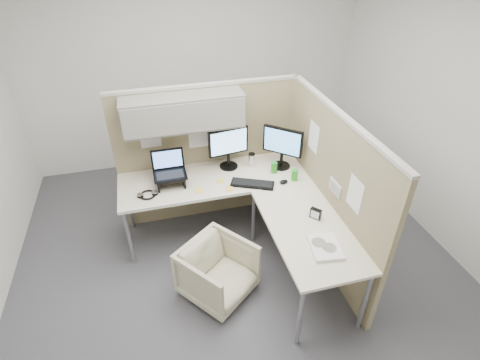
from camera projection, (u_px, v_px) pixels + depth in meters
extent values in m
plane|color=#434248|center=(237.00, 260.00, 3.97)|extent=(4.50, 4.50, 0.00)
cube|color=#928460|center=(208.00, 155.00, 4.22)|extent=(2.00, 0.05, 1.60)
cube|color=#A8A399|center=(204.00, 85.00, 3.76)|extent=(2.00, 0.06, 0.03)
cube|color=slate|center=(183.00, 111.00, 3.69)|extent=(1.20, 0.34, 0.34)
cube|color=gray|center=(186.00, 119.00, 3.55)|extent=(1.18, 0.01, 0.30)
plane|color=white|center=(150.00, 135.00, 3.87)|extent=(0.26, 0.00, 0.26)
plane|color=white|center=(198.00, 135.00, 4.02)|extent=(0.26, 0.00, 0.26)
cube|color=#928460|center=(329.00, 192.00, 3.63)|extent=(0.05, 2.00, 1.60)
cube|color=#A8A399|center=(342.00, 114.00, 3.17)|extent=(0.06, 2.00, 0.03)
cube|color=#A8A399|center=(291.00, 144.00, 4.43)|extent=(0.06, 0.06, 1.60)
cube|color=silver|center=(336.00, 188.00, 3.42)|extent=(0.02, 0.20, 0.12)
cube|color=gray|center=(334.00, 188.00, 3.41)|extent=(0.00, 0.16, 0.09)
plane|color=white|center=(314.00, 137.00, 3.72)|extent=(0.00, 0.26, 0.26)
plane|color=white|center=(355.00, 194.00, 3.10)|extent=(0.00, 0.26, 0.26)
cube|color=beige|center=(215.00, 178.00, 3.97)|extent=(2.00, 0.68, 0.03)
cube|color=beige|center=(308.00, 228.00, 3.32)|extent=(0.68, 1.30, 0.03)
cube|color=white|center=(222.00, 197.00, 3.71)|extent=(2.00, 0.02, 0.03)
cylinder|color=gray|center=(129.00, 238.00, 3.75)|extent=(0.04, 0.04, 0.70)
cylinder|color=gray|center=(128.00, 203.00, 4.21)|extent=(0.04, 0.04, 0.70)
cylinder|color=gray|center=(300.00, 317.00, 2.99)|extent=(0.04, 0.04, 0.70)
cylinder|color=gray|center=(365.00, 302.00, 3.11)|extent=(0.04, 0.04, 0.70)
cylinder|color=gray|center=(253.00, 216.00, 4.03)|extent=(0.04, 0.04, 0.70)
imported|color=beige|center=(218.00, 269.00, 3.47)|extent=(0.80, 0.80, 0.61)
cylinder|color=black|center=(229.00, 166.00, 4.14)|extent=(0.20, 0.20, 0.02)
cylinder|color=black|center=(229.00, 160.00, 4.09)|extent=(0.04, 0.04, 0.15)
cube|color=black|center=(228.00, 142.00, 3.96)|extent=(0.44, 0.09, 0.30)
cube|color=#88BAEC|center=(229.00, 142.00, 3.95)|extent=(0.40, 0.06, 0.26)
cylinder|color=black|center=(281.00, 166.00, 4.14)|extent=(0.20, 0.20, 0.02)
cylinder|color=black|center=(281.00, 159.00, 4.10)|extent=(0.04, 0.04, 0.15)
cube|color=black|center=(283.00, 141.00, 3.97)|extent=(0.35, 0.32, 0.30)
cube|color=#58A6EE|center=(282.00, 142.00, 3.95)|extent=(0.30, 0.27, 0.26)
cube|color=black|center=(170.00, 176.00, 3.78)|extent=(0.29, 0.23, 0.01)
cube|color=black|center=(158.00, 182.00, 3.79)|extent=(0.02, 0.21, 0.12)
cube|color=black|center=(184.00, 179.00, 3.84)|extent=(0.02, 0.21, 0.12)
cube|color=black|center=(170.00, 175.00, 3.78)|extent=(0.33, 0.23, 0.02)
cube|color=black|center=(167.00, 159.00, 3.82)|extent=(0.33, 0.06, 0.21)
cube|color=#598CF2|center=(168.00, 159.00, 3.82)|extent=(0.29, 0.04, 0.17)
cube|color=black|center=(252.00, 184.00, 3.84)|extent=(0.46, 0.32, 0.02)
ellipsoid|color=black|center=(284.00, 182.00, 3.87)|extent=(0.10, 0.08, 0.03)
cylinder|color=silver|center=(252.00, 160.00, 4.12)|extent=(0.07, 0.07, 0.15)
cylinder|color=black|center=(252.00, 154.00, 4.07)|extent=(0.07, 0.07, 0.01)
cylinder|color=#268C1E|center=(295.00, 175.00, 3.89)|extent=(0.07, 0.07, 0.12)
cylinder|color=#268C1E|center=(274.00, 167.00, 4.02)|extent=(0.07, 0.07, 0.12)
cube|color=yellow|center=(229.00, 189.00, 3.79)|extent=(0.09, 0.09, 0.01)
cube|color=yellow|center=(199.00, 191.00, 3.76)|extent=(0.08, 0.08, 0.01)
cube|color=yellow|center=(221.00, 181.00, 3.91)|extent=(0.10, 0.10, 0.01)
cube|color=yellow|center=(183.00, 177.00, 3.96)|extent=(0.10, 0.10, 0.01)
torus|color=black|center=(148.00, 195.00, 3.69)|extent=(0.17, 0.17, 0.02)
cylinder|color=black|center=(140.00, 196.00, 3.67)|extent=(0.06, 0.06, 0.03)
cylinder|color=black|center=(155.00, 193.00, 3.70)|extent=(0.06, 0.06, 0.03)
cube|color=white|center=(325.00, 247.00, 3.09)|extent=(0.28, 0.34, 0.03)
cylinder|color=silver|center=(329.00, 248.00, 3.06)|extent=(0.12, 0.12, 0.00)
cylinder|color=silver|center=(319.00, 242.00, 3.11)|extent=(0.12, 0.12, 0.00)
cube|color=black|center=(316.00, 214.00, 3.39)|extent=(0.10, 0.10, 0.10)
cube|color=white|center=(315.00, 215.00, 3.38)|extent=(0.05, 0.06, 0.08)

